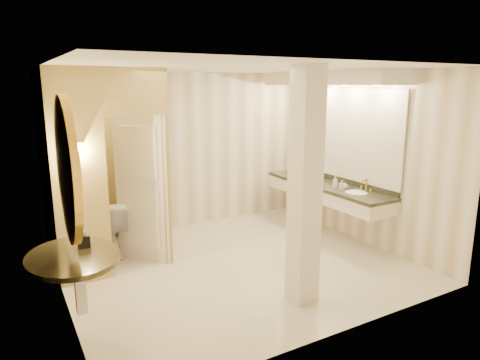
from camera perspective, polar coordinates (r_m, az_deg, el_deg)
name	(u,v)px	position (r m, az deg, el deg)	size (l,w,h in m)	color
floor	(236,265)	(6.15, -0.48, -11.23)	(4.50, 4.50, 0.00)	beige
ceiling	(236,67)	(5.64, -0.53, 14.77)	(4.50, 4.50, 0.00)	white
wall_back	(181,152)	(7.53, -7.94, 3.78)	(4.50, 0.02, 2.70)	white
wall_front	(339,207)	(4.16, 13.04, -3.55)	(4.50, 0.02, 2.70)	white
wall_left	(56,191)	(5.07, -23.31, -1.37)	(0.02, 4.00, 2.70)	white
wall_right	(359,157)	(7.10, 15.60, 2.91)	(0.02, 4.00, 2.70)	white
toilet_closet	(132,165)	(6.19, -14.14, 1.98)	(1.50, 1.55, 2.70)	tan
wall_sconce	(78,149)	(5.47, -20.80, 3.85)	(0.14, 0.14, 0.42)	#BD903C
vanity	(330,138)	(7.16, 11.93, 5.44)	(0.75, 2.72, 2.09)	white
console_shelf	(71,207)	(4.35, -21.66, -3.42)	(1.09, 1.09, 1.99)	black
pillar	(305,189)	(4.83, 8.66, -1.14)	(0.29, 0.29, 2.70)	white
tissue_box	(84,241)	(4.66, -20.11, -7.61)	(0.12, 0.12, 0.12)	black
toilet	(110,227)	(6.68, -16.93, -6.05)	(0.46, 0.81, 0.83)	white
soap_bottle_a	(342,185)	(6.91, 13.41, -0.62)	(0.07, 0.07, 0.15)	beige
soap_bottle_b	(345,186)	(6.97, 13.84, -0.72)	(0.08, 0.08, 0.10)	silver
soap_bottle_c	(335,182)	(6.94, 12.55, -0.28)	(0.08, 0.08, 0.20)	#C6B28C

